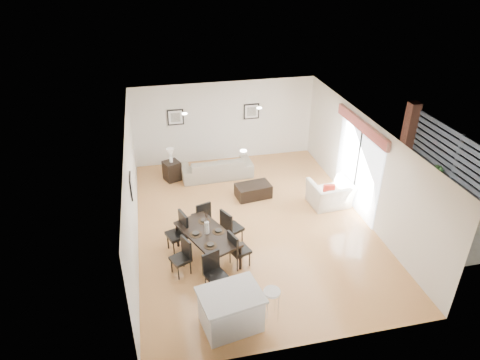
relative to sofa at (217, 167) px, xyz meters
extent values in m
plane|color=tan|center=(0.50, -2.79, -0.32)|extent=(8.00, 8.00, 0.00)
cube|color=silver|center=(0.50, 1.21, 1.03)|extent=(6.00, 0.04, 2.70)
cube|color=silver|center=(0.50, -6.79, 1.03)|extent=(6.00, 0.04, 2.70)
cube|color=silver|center=(-2.50, -2.79, 1.03)|extent=(0.04, 8.00, 2.70)
cube|color=silver|center=(3.50, -2.79, 1.03)|extent=(0.04, 8.00, 2.70)
cube|color=white|center=(0.50, -2.79, 2.38)|extent=(6.00, 8.00, 0.02)
imported|color=gray|center=(0.00, 0.00, 0.00)|extent=(2.25, 0.95, 0.65)
imported|color=beige|center=(2.84, -2.34, 0.04)|extent=(1.19, 1.06, 0.73)
imported|color=#365F29|center=(5.94, -2.88, -0.01)|extent=(0.63, 0.56, 0.64)
imported|color=#365F29|center=(6.40, -2.10, 0.03)|extent=(0.53, 0.53, 0.72)
cube|color=black|center=(-0.87, -3.88, 0.35)|extent=(1.46, 1.89, 0.06)
cylinder|color=black|center=(-0.88, -4.75, 0.00)|extent=(0.07, 0.07, 0.65)
cylinder|color=black|center=(-1.53, -3.31, 0.00)|extent=(0.07, 0.07, 0.65)
cylinder|color=black|center=(-0.21, -4.45, 0.00)|extent=(0.07, 0.07, 0.65)
cylinder|color=black|center=(-0.86, -3.01, 0.00)|extent=(0.07, 0.07, 0.65)
cube|color=black|center=(-1.55, -4.30, 0.07)|extent=(0.53, 0.53, 0.07)
cube|color=black|center=(-1.39, -4.23, 0.32)|extent=(0.21, 0.38, 0.47)
cylinder|color=black|center=(-1.75, -4.23, -0.14)|extent=(0.03, 0.03, 0.36)
cylinder|color=black|center=(-1.47, -4.10, -0.14)|extent=(0.03, 0.03, 0.36)
cylinder|color=black|center=(-1.62, -4.51, -0.14)|extent=(0.03, 0.03, 0.36)
cylinder|color=black|center=(-1.34, -4.38, -0.14)|extent=(0.03, 0.03, 0.36)
cube|color=black|center=(-1.55, -3.46, 0.13)|extent=(0.58, 0.58, 0.08)
cube|color=black|center=(-1.36, -3.39, 0.41)|extent=(0.21, 0.45, 0.54)
cylinder|color=black|center=(-1.77, -3.35, -0.12)|extent=(0.04, 0.04, 0.41)
cylinder|color=black|center=(-1.44, -3.23, -0.12)|extent=(0.04, 0.04, 0.41)
cylinder|color=black|center=(-1.66, -3.68, -0.12)|extent=(0.04, 0.04, 0.41)
cylinder|color=black|center=(-1.32, -3.57, -0.12)|extent=(0.04, 0.04, 0.41)
cube|color=black|center=(-0.19, -4.30, 0.09)|extent=(0.53, 0.53, 0.07)
cube|color=black|center=(-0.37, -4.36, 0.36)|extent=(0.19, 0.41, 0.50)
cylinder|color=black|center=(0.01, -4.40, -0.13)|extent=(0.03, 0.03, 0.38)
cylinder|color=black|center=(-0.29, -4.51, -0.13)|extent=(0.03, 0.03, 0.38)
cylinder|color=black|center=(-0.09, -4.10, -0.13)|extent=(0.03, 0.03, 0.38)
cylinder|color=black|center=(-0.40, -4.20, -0.13)|extent=(0.03, 0.03, 0.38)
cube|color=black|center=(-0.19, -3.46, 0.11)|extent=(0.58, 0.58, 0.08)
cube|color=black|center=(-0.36, -3.54, 0.38)|extent=(0.24, 0.41, 0.52)
cylinder|color=black|center=(0.03, -3.53, -0.13)|extent=(0.03, 0.03, 0.40)
cylinder|color=black|center=(-0.27, -3.69, -0.13)|extent=(0.03, 0.03, 0.40)
cylinder|color=black|center=(-0.12, -3.23, -0.13)|extent=(0.03, 0.03, 0.40)
cylinder|color=black|center=(-0.42, -3.38, -0.13)|extent=(0.03, 0.03, 0.40)
cube|color=black|center=(-0.87, -5.01, 0.08)|extent=(0.53, 0.53, 0.07)
cube|color=black|center=(-0.94, -4.84, 0.34)|extent=(0.40, 0.20, 0.49)
cylinder|color=black|center=(-0.96, -5.22, -0.14)|extent=(0.03, 0.03, 0.37)
cylinder|color=black|center=(-1.08, -4.92, -0.14)|extent=(0.03, 0.03, 0.37)
cylinder|color=black|center=(-0.66, -5.10, -0.14)|extent=(0.03, 0.03, 0.37)
cylinder|color=black|center=(-0.78, -4.80, -0.14)|extent=(0.03, 0.03, 0.37)
cube|color=black|center=(-0.87, -2.75, 0.08)|extent=(0.50, 0.50, 0.07)
cube|color=black|center=(-0.82, -2.92, 0.33)|extent=(0.40, 0.17, 0.48)
cylinder|color=black|center=(-0.77, -2.55, -0.14)|extent=(0.03, 0.03, 0.37)
cylinder|color=black|center=(-0.67, -2.85, -0.14)|extent=(0.03, 0.03, 0.37)
cylinder|color=black|center=(-1.07, -2.65, -0.14)|extent=(0.03, 0.03, 0.37)
cylinder|color=black|center=(-0.97, -2.95, -0.14)|extent=(0.03, 0.03, 0.37)
cylinder|color=white|center=(-0.87, -3.88, 0.53)|extent=(0.11, 0.11, 0.31)
cylinder|color=#2F2114|center=(-0.61, -3.88, 0.39)|extent=(0.30, 0.30, 0.01)
cylinder|color=black|center=(-0.61, -3.88, 0.41)|extent=(0.16, 0.16, 0.04)
cylinder|color=#2F2114|center=(-0.87, -3.40, 0.39)|extent=(0.30, 0.30, 0.01)
cylinder|color=black|center=(-0.87, -3.40, 0.41)|extent=(0.16, 0.16, 0.04)
cylinder|color=#2F2114|center=(-1.13, -3.88, 0.39)|extent=(0.30, 0.30, 0.01)
cylinder|color=black|center=(-1.13, -3.88, 0.41)|extent=(0.16, 0.16, 0.04)
cylinder|color=#2F2114|center=(-0.87, -4.36, 0.39)|extent=(0.30, 0.30, 0.01)
cylinder|color=black|center=(-0.87, -4.36, 0.41)|extent=(0.16, 0.16, 0.04)
cube|color=black|center=(0.83, -1.44, -0.13)|extent=(1.06, 0.73, 0.40)
cube|color=black|center=(-1.40, 0.11, -0.02)|extent=(0.60, 0.60, 0.62)
cylinder|color=white|center=(-1.40, 0.11, 0.39)|extent=(0.11, 0.11, 0.19)
cone|color=beige|center=(-1.40, 0.11, 0.61)|extent=(0.24, 0.24, 0.26)
cube|color=#9F2114|center=(2.74, -2.45, 0.25)|extent=(0.32, 0.14, 0.31)
cube|color=silver|center=(-0.74, -6.02, 0.06)|extent=(1.21, 0.99, 0.76)
cube|color=#B7B7B9|center=(-0.74, -6.02, 0.47)|extent=(1.31, 1.09, 0.05)
cylinder|color=silver|center=(0.07, -6.02, 0.38)|extent=(0.33, 0.33, 0.05)
cylinder|color=silver|center=(0.18, -5.91, 0.03)|extent=(0.02, 0.02, 0.70)
cylinder|color=silver|center=(-0.05, -5.91, 0.03)|extent=(0.02, 0.02, 0.70)
cylinder|color=silver|center=(-0.05, -6.13, 0.03)|extent=(0.02, 0.02, 0.70)
cylinder|color=silver|center=(0.18, -6.13, 0.03)|extent=(0.02, 0.02, 0.70)
cube|color=black|center=(-1.10, 1.18, 1.33)|extent=(0.52, 0.03, 0.52)
cube|color=white|center=(-1.10, 1.18, 1.33)|extent=(0.44, 0.04, 0.44)
cube|color=#565651|center=(-1.10, 1.18, 1.33)|extent=(0.30, 0.04, 0.30)
cube|color=black|center=(1.40, 1.18, 1.33)|extent=(0.52, 0.03, 0.52)
cube|color=white|center=(1.40, 1.18, 1.33)|extent=(0.44, 0.04, 0.44)
cube|color=#565651|center=(1.40, 1.18, 1.33)|extent=(0.30, 0.04, 0.30)
cube|color=black|center=(-2.47, -2.99, 1.33)|extent=(0.03, 0.52, 0.52)
cube|color=white|center=(-2.47, -2.99, 1.33)|extent=(0.04, 0.44, 0.44)
cube|color=#565651|center=(-2.47, -2.99, 1.33)|extent=(0.04, 0.30, 0.30)
cube|color=white|center=(3.48, -2.49, 0.80)|extent=(0.02, 2.40, 2.25)
cube|color=black|center=(3.46, -2.49, 0.80)|extent=(0.03, 0.05, 2.25)
cube|color=black|center=(3.46, -2.49, 1.95)|extent=(0.03, 2.50, 0.05)
cube|color=maroon|center=(3.42, -2.49, 2.11)|extent=(0.10, 2.70, 0.28)
plane|color=gray|center=(5.50, -2.49, -0.32)|extent=(6.00, 6.00, 0.00)
cube|color=#2B2B2E|center=(6.70, -2.49, 0.58)|extent=(0.08, 5.50, 1.80)
cube|color=brown|center=(6.55, -0.09, 0.68)|extent=(0.35, 0.35, 2.00)
camera|label=1|loc=(-1.84, -11.83, 6.29)|focal=32.00mm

